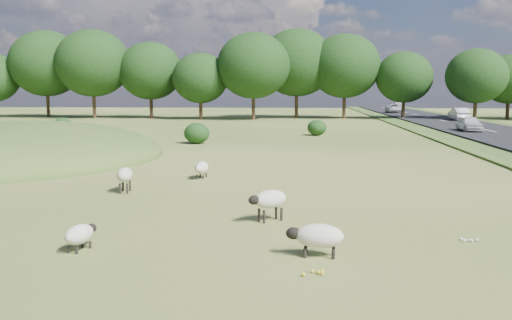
% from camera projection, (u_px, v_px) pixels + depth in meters
% --- Properties ---
extents(ground, '(160.00, 160.00, 0.00)m').
position_uv_depth(ground, '(245.00, 145.00, 38.53)').
color(ground, '#38571B').
rests_on(ground, ground).
extents(mound, '(16.00, 20.00, 4.00)m').
position_uv_depth(mound, '(15.00, 158.00, 31.52)').
color(mound, '#33561E').
rests_on(mound, ground).
extents(road, '(8.00, 150.00, 0.25)m').
position_uv_depth(road, '(498.00, 134.00, 46.89)').
color(road, black).
rests_on(road, ground).
extents(treeline, '(96.28, 14.66, 11.70)m').
position_uv_depth(treeline, '(263.00, 67.00, 72.87)').
color(treeline, black).
rests_on(treeline, ground).
extents(shrubs, '(23.59, 10.60, 1.46)m').
position_uv_depth(shrubs, '(184.00, 129.00, 44.85)').
color(shrubs, black).
rests_on(shrubs, ground).
extents(sheep_0, '(1.23, 1.08, 0.91)m').
position_uv_depth(sheep_0, '(269.00, 200.00, 16.27)').
color(sheep_0, '#BDB29D').
rests_on(sheep_0, ground).
extents(sheep_1, '(0.68, 1.12, 0.62)m').
position_uv_depth(sheep_1, '(80.00, 234.00, 13.34)').
color(sheep_1, '#BDB29D').
rests_on(sheep_1, ground).
extents(sheep_2, '(0.69, 1.30, 0.92)m').
position_uv_depth(sheep_2, '(125.00, 175.00, 20.90)').
color(sheep_2, '#BDB29D').
rests_on(sheep_2, ground).
extents(sheep_4, '(1.34, 0.66, 0.76)m').
position_uv_depth(sheep_4, '(318.00, 236.00, 12.82)').
color(sheep_4, '#BDB29D').
rests_on(sheep_4, ground).
extents(sheep_5, '(0.61, 1.27, 0.73)m').
position_uv_depth(sheep_5, '(201.00, 168.00, 24.16)').
color(sheep_5, '#BDB29D').
rests_on(sheep_5, ground).
extents(car_0, '(1.52, 3.79, 1.29)m').
position_uv_depth(car_0, '(469.00, 123.00, 48.45)').
color(car_0, silver).
rests_on(car_0, road).
extents(car_2, '(1.52, 4.35, 1.43)m').
position_uv_depth(car_2, '(459.00, 114.00, 65.27)').
color(car_2, silver).
rests_on(car_2, road).
extents(car_4, '(2.22, 4.82, 1.34)m').
position_uv_depth(car_4, '(394.00, 108.00, 87.08)').
color(car_4, white).
rests_on(car_4, road).
extents(car_6, '(1.73, 4.24, 1.23)m').
position_uv_depth(car_6, '(397.00, 105.00, 106.58)').
color(car_6, white).
rests_on(car_6, road).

